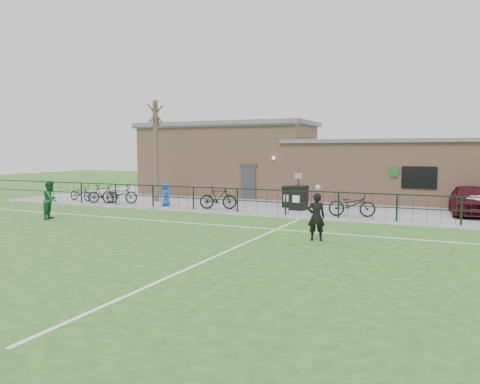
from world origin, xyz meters
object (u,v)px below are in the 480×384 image
at_px(car_maroon, 470,200).
at_px(outfield_player, 51,200).
at_px(ball_ground, 151,207).
at_px(bicycle_c, 120,194).
at_px(bare_tree, 156,151).
at_px(sign_post, 298,191).
at_px(wheelie_bin_right, 299,199).
at_px(spectator_child, 165,195).
at_px(bicycle_b, 103,194).
at_px(bicycle_a, 81,193).
at_px(bicycle_d, 218,198).
at_px(bicycle_e, 352,204).
at_px(wheelie_bin_left, 289,197).

relative_size(car_maroon, outfield_player, 2.46).
bearing_deg(ball_ground, outfield_player, -113.98).
relative_size(car_maroon, bicycle_c, 2.04).
xyz_separation_m(bare_tree, sign_post, (9.05, -0.70, -1.98)).
xyz_separation_m(bare_tree, wheelie_bin_right, (8.99, -0.44, -2.41)).
bearing_deg(spectator_child, bicycle_b, -167.00).
relative_size(bicycle_b, bicycle_c, 0.85).
height_order(bare_tree, sign_post, bare_tree).
relative_size(car_maroon, ball_ground, 20.21).
relative_size(wheelie_bin_right, sign_post, 0.57).
bearing_deg(car_maroon, spectator_child, -172.67).
xyz_separation_m(car_maroon, spectator_child, (-15.02, -2.98, -0.09)).
relative_size(sign_post, ball_ground, 9.62).
relative_size(car_maroon, bicycle_a, 2.38).
height_order(bicycle_b, bicycle_d, bicycle_d).
bearing_deg(spectator_child, sign_post, 19.38).
height_order(bicycle_e, outfield_player, outfield_player).
bearing_deg(bicycle_d, wheelie_bin_right, -89.78).
bearing_deg(bicycle_c, outfield_player, 171.56).
distance_m(wheelie_bin_left, outfield_player, 11.88).
distance_m(bicycle_a, ball_ground, 6.49).
xyz_separation_m(wheelie_bin_right, outfield_player, (-9.11, -7.55, 0.26)).
bearing_deg(bare_tree, outfield_player, -90.87).
relative_size(wheelie_bin_left, car_maroon, 0.24).
distance_m(sign_post, car_maroon, 8.06).
bearing_deg(bicycle_c, sign_post, -102.25).
xyz_separation_m(bicycle_c, ball_ground, (3.20, -1.44, -0.46)).
xyz_separation_m(sign_post, bicycle_a, (-13.37, -0.98, -0.54)).
relative_size(car_maroon, bicycle_e, 2.00).
height_order(sign_post, bicycle_b, sign_post).
relative_size(wheelie_bin_right, outfield_player, 0.67).
bearing_deg(bicycle_a, bare_tree, -63.15).
distance_m(car_maroon, ball_ground, 15.60).
xyz_separation_m(bicycle_b, bicycle_d, (7.39, 0.22, 0.06)).
xyz_separation_m(bicycle_c, outfield_player, (1.12, -6.11, 0.29)).
relative_size(wheelie_bin_left, bicycle_c, 0.50).
xyz_separation_m(bicycle_b, bicycle_c, (1.04, 0.22, 0.02)).
xyz_separation_m(wheelie_bin_left, car_maroon, (8.73, 0.59, 0.20)).
relative_size(bicycle_e, ball_ground, 10.13).
xyz_separation_m(wheelie_bin_left, bicycle_d, (-3.07, -2.38, 0.07)).
bearing_deg(car_maroon, outfield_player, -155.79).
relative_size(bicycle_e, outfield_player, 1.24).
bearing_deg(bicycle_e, bicycle_c, 81.03).
distance_m(bicycle_a, spectator_child, 6.20).
xyz_separation_m(car_maroon, bicycle_a, (-21.22, -2.78, -0.25)).
bearing_deg(car_maroon, bare_tree, 179.83).
bearing_deg(bare_tree, spectator_child, -44.97).
height_order(sign_post, ball_ground, sign_post).
relative_size(sign_post, spectator_child, 1.61).
height_order(car_maroon, bicycle_e, car_maroon).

